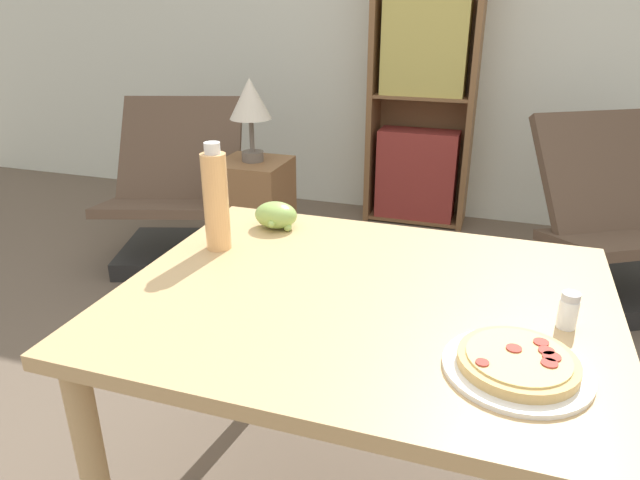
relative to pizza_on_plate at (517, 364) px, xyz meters
name	(u,v)px	position (x,y,z in m)	size (l,w,h in m)	color
wall_back	(455,16)	(-0.46, 2.95, 0.51)	(8.00, 0.05, 2.60)	silver
dining_table	(362,333)	(-0.34, 0.20, -0.12)	(1.11, 0.90, 0.77)	tan
pizza_on_plate	(517,364)	(0.00, 0.00, 0.00)	(0.27, 0.27, 0.04)	white
grape_bunch	(277,216)	(-0.68, 0.52, 0.02)	(0.13, 0.11, 0.08)	#93BC5B
drink_bottle	(216,200)	(-0.78, 0.34, 0.12)	(0.07, 0.07, 0.29)	#EFB270
salt_shaker	(568,310)	(0.09, 0.19, 0.02)	(0.04, 0.04, 0.08)	white
lounge_chair_near	(178,212)	(-1.79, 1.71, -0.50)	(0.86, 0.93, 0.88)	black
lounge_chair_far	(615,244)	(0.50, 1.97, -0.50)	(0.94, 1.00, 0.88)	black
bookshelf	(422,107)	(-0.61, 2.78, -0.02)	(0.66, 0.30, 1.67)	brown
side_table	(256,219)	(-1.28, 1.65, -0.47)	(0.34, 0.34, 0.64)	brown
table_lamp	(250,103)	(-1.28, 1.65, 0.14)	(0.21, 0.21, 0.41)	#665B51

